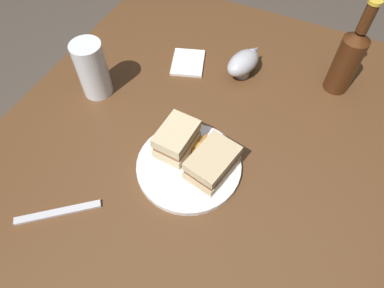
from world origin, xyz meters
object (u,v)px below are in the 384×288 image
(gravy_boat, at_px, (243,63))
(fork, at_px, (58,212))
(sandwich_half_left, at_px, (212,163))
(plate, at_px, (189,166))
(sandwich_half_right, at_px, (177,139))
(pint_glass, at_px, (93,73))
(cider_bottle, at_px, (348,58))
(napkin, at_px, (188,62))

(gravy_boat, relative_size, fork, 0.73)
(sandwich_half_left, bearing_deg, fork, 132.07)
(sandwich_half_left, height_order, gravy_boat, same)
(sandwich_half_left, xyz_separation_m, fork, (-0.23, 0.26, -0.04))
(sandwich_half_left, xyz_separation_m, gravy_boat, (0.33, 0.05, -0.00))
(plate, height_order, sandwich_half_right, sandwich_half_right)
(pint_glass, relative_size, gravy_boat, 1.18)
(cider_bottle, height_order, fork, cider_bottle)
(sandwich_half_right, height_order, gravy_boat, sandwich_half_right)
(sandwich_half_right, xyz_separation_m, fork, (-0.25, 0.16, -0.04))
(gravy_boat, bearing_deg, plate, 179.80)
(pint_glass, xyz_separation_m, cider_bottle, (0.29, -0.58, 0.03))
(plate, distance_m, gravy_boat, 0.34)
(cider_bottle, relative_size, fork, 1.45)
(napkin, bearing_deg, cider_bottle, -77.63)
(gravy_boat, bearing_deg, sandwich_half_right, 171.59)
(napkin, relative_size, fork, 0.61)
(plate, height_order, sandwich_half_left, sandwich_half_left)
(sandwich_half_left, bearing_deg, gravy_boat, 8.90)
(cider_bottle, xyz_separation_m, napkin, (-0.09, 0.41, -0.10))
(plate, relative_size, fork, 1.34)
(sandwich_half_left, relative_size, napkin, 1.18)
(pint_glass, distance_m, gravy_boat, 0.40)
(napkin, bearing_deg, sandwich_half_right, -158.90)
(sandwich_half_left, height_order, cider_bottle, cider_bottle)
(sandwich_half_right, bearing_deg, fork, 148.07)
(sandwich_half_right, height_order, pint_glass, pint_glass)
(fork, bearing_deg, gravy_boat, 31.41)
(gravy_boat, height_order, napkin, gravy_boat)
(sandwich_half_right, distance_m, fork, 0.30)
(sandwich_half_left, height_order, sandwich_half_right, sandwich_half_right)
(plate, relative_size, napkin, 2.19)
(cider_bottle, height_order, napkin, cider_bottle)
(napkin, bearing_deg, fork, 175.13)
(cider_bottle, bearing_deg, gravy_boat, 104.44)
(sandwich_half_left, distance_m, pint_glass, 0.40)
(plate, distance_m, sandwich_half_right, 0.07)
(pint_glass, relative_size, fork, 0.86)
(cider_bottle, bearing_deg, napkin, 102.37)
(sandwich_half_right, bearing_deg, plate, -123.86)
(plate, bearing_deg, cider_bottle, -31.63)
(sandwich_half_left, relative_size, pint_glass, 0.84)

